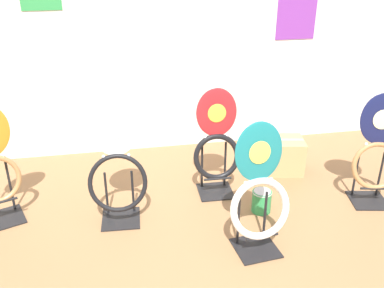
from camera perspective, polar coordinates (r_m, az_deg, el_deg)
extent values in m
cube|color=silver|center=(4.02, -2.90, 16.95)|extent=(8.00, 0.06, 2.60)
cube|color=purple|center=(4.32, 13.92, 17.60)|extent=(0.39, 0.01, 0.64)
cube|color=black|center=(3.58, 3.12, -6.32)|extent=(0.29, 0.29, 0.01)
cylinder|color=black|center=(3.54, 1.35, -2.88)|extent=(0.02, 0.02, 0.40)
cylinder|color=black|center=(3.58, 4.44, -2.64)|extent=(0.02, 0.02, 0.40)
cylinder|color=black|center=(3.43, 3.45, -4.65)|extent=(0.22, 0.03, 0.02)
torus|color=black|center=(3.40, 3.33, -1.73)|extent=(0.38, 0.14, 0.38)
ellipsoid|color=#AD1E23|center=(3.30, 3.29, 4.20)|extent=(0.32, 0.06, 0.39)
ellipsoid|color=yellow|center=(3.29, 3.35, 4.12)|extent=(0.14, 0.02, 0.15)
sphere|color=silver|center=(3.35, 1.78, 0.94)|extent=(0.02, 0.02, 0.02)
sphere|color=silver|center=(3.39, 4.71, 1.13)|extent=(0.02, 0.02, 0.02)
cube|color=black|center=(3.29, -9.44, -9.82)|extent=(0.30, 0.30, 0.01)
cylinder|color=black|center=(3.28, -11.34, -6.42)|extent=(0.02, 0.02, 0.35)
cylinder|color=black|center=(3.27, -7.90, -6.26)|extent=(0.02, 0.02, 0.35)
cylinder|color=black|center=(3.15, -9.66, -8.47)|extent=(0.22, 0.03, 0.02)
torus|color=black|center=(3.10, -9.87, -5.14)|extent=(0.43, 0.21, 0.41)
ellipsoid|color=white|center=(3.04, -10.32, 2.01)|extent=(0.33, 0.12, 0.39)
ellipsoid|color=silver|center=(3.02, -10.33, 1.96)|extent=(0.15, 0.05, 0.15)
sphere|color=silver|center=(3.09, -11.71, -1.64)|extent=(0.02, 0.02, 0.02)
sphere|color=silver|center=(3.08, -8.43, -1.47)|extent=(0.02, 0.02, 0.02)
cube|color=black|center=(3.74, 22.40, -6.98)|extent=(0.33, 0.33, 0.01)
cylinder|color=black|center=(3.68, 21.00, -3.69)|extent=(0.02, 0.02, 0.38)
cylinder|color=black|center=(3.75, 23.81, -3.63)|extent=(0.02, 0.02, 0.38)
cylinder|color=black|center=(3.60, 23.23, -5.48)|extent=(0.22, 0.06, 0.02)
torus|color=#9E7042|center=(3.57, 23.36, -2.71)|extent=(0.40, 0.21, 0.38)
ellipsoid|color=#141942|center=(3.48, 24.01, 3.07)|extent=(0.33, 0.12, 0.40)
ellipsoid|color=beige|center=(3.46, 24.11, 2.99)|extent=(0.15, 0.05, 0.15)
sphere|color=silver|center=(3.50, 22.20, -0.01)|extent=(0.02, 0.02, 0.02)
cube|color=black|center=(3.54, -23.78, -9.09)|extent=(0.36, 0.36, 0.01)
cylinder|color=black|center=(3.51, -23.14, -4.79)|extent=(0.02, 0.02, 0.46)
cylinder|color=black|center=(3.38, -24.11, -7.09)|extent=(0.22, 0.10, 0.02)
sphere|color=silver|center=(3.33, -23.78, -1.39)|extent=(0.02, 0.02, 0.02)
cube|color=black|center=(3.01, 8.48, -13.56)|extent=(0.31, 0.31, 0.01)
cylinder|color=black|center=(2.93, 6.20, -10.04)|extent=(0.02, 0.02, 0.37)
cylinder|color=black|center=(3.00, 9.70, -9.33)|extent=(0.02, 0.02, 0.37)
cylinder|color=black|center=(2.86, 9.32, -12.10)|extent=(0.22, 0.04, 0.02)
torus|color=silver|center=(2.80, 9.09, -8.51)|extent=(0.43, 0.21, 0.41)
ellipsoid|color=#197075|center=(2.68, 8.91, -1.03)|extent=(0.33, 0.11, 0.39)
ellipsoid|color=#EADB4C|center=(2.66, 9.06, -1.14)|extent=(0.15, 0.04, 0.15)
sphere|color=silver|center=(2.72, 7.16, -5.18)|extent=(0.02, 0.02, 0.02)
sphere|color=silver|center=(2.79, 10.51, -4.60)|extent=(0.02, 0.02, 0.02)
cylinder|color=#2D8E4C|center=(3.34, 9.25, -7.54)|extent=(0.15, 0.15, 0.17)
torus|color=silver|center=(3.30, 9.35, -6.35)|extent=(0.15, 0.15, 0.01)
cylinder|color=#B2B2B7|center=(3.29, 9.36, -6.23)|extent=(0.13, 0.13, 0.00)
cube|color=tan|center=(3.91, 11.50, -1.47)|extent=(0.46, 0.36, 0.31)
cube|color=#B7AD89|center=(3.85, 11.69, 0.58)|extent=(0.41, 0.11, 0.00)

